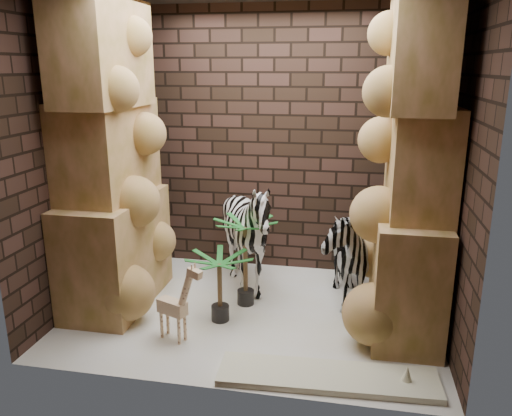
% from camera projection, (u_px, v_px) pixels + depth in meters
% --- Properties ---
extents(floor, '(3.50, 3.50, 0.00)m').
position_uv_depth(floor, '(252.00, 312.00, 4.98)').
color(floor, white).
rests_on(floor, ground).
extents(wall_back, '(3.50, 0.00, 3.50)m').
position_uv_depth(wall_back, '(273.00, 143.00, 5.75)').
color(wall_back, black).
rests_on(wall_back, ground).
extents(wall_front, '(3.50, 0.00, 3.50)m').
position_uv_depth(wall_front, '(215.00, 196.00, 3.39)').
color(wall_front, black).
rests_on(wall_front, ground).
extents(wall_left, '(0.00, 3.00, 3.00)m').
position_uv_depth(wall_left, '(75.00, 156.00, 4.89)').
color(wall_left, black).
rests_on(wall_left, ground).
extents(wall_right, '(0.00, 3.00, 3.00)m').
position_uv_depth(wall_right, '(455.00, 170.00, 4.25)').
color(wall_right, black).
rests_on(wall_right, ground).
extents(rock_pillar_left, '(0.68, 1.30, 3.00)m').
position_uv_depth(rock_pillar_left, '(108.00, 157.00, 4.83)').
color(rock_pillar_left, '#E0A578').
rests_on(rock_pillar_left, floor).
extents(rock_pillar_right, '(0.58, 1.25, 3.00)m').
position_uv_depth(rock_pillar_right, '(415.00, 168.00, 4.31)').
color(rock_pillar_right, '#E0A578').
rests_on(rock_pillar_right, floor).
extents(zebra_right, '(0.79, 1.16, 1.26)m').
position_uv_depth(zebra_right, '(340.00, 243.00, 5.07)').
color(zebra_right, white).
rests_on(zebra_right, floor).
extents(zebra_left, '(1.34, 1.51, 1.15)m').
position_uv_depth(zebra_left, '(248.00, 240.00, 5.30)').
color(zebra_left, white).
rests_on(zebra_left, floor).
extents(giraffe_toy, '(0.43, 0.28, 0.79)m').
position_uv_depth(giraffe_toy, '(172.00, 298.00, 4.39)').
color(giraffe_toy, beige).
rests_on(giraffe_toy, floor).
extents(palm_front, '(0.36, 0.36, 0.92)m').
position_uv_depth(palm_front, '(245.00, 262.00, 5.03)').
color(palm_front, '#105221').
rests_on(palm_front, floor).
extents(palm_back, '(0.36, 0.36, 0.67)m').
position_uv_depth(palm_back, '(220.00, 288.00, 4.74)').
color(palm_back, '#105221').
rests_on(palm_back, floor).
extents(surfboard, '(1.71, 0.50, 0.05)m').
position_uv_depth(surfboard, '(327.00, 377.00, 3.90)').
color(surfboard, '#EEEDC5').
rests_on(surfboard, floor).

